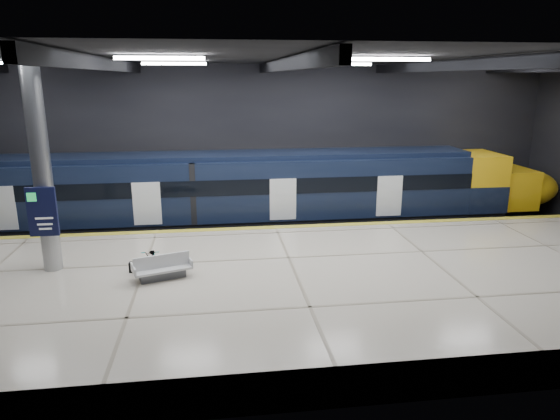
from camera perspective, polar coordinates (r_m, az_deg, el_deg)
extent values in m
plane|color=black|center=(19.23, 0.52, -7.50)|extent=(30.00, 30.00, 0.00)
cube|color=black|center=(25.93, -1.99, 7.53)|extent=(30.00, 0.10, 8.00)
cube|color=black|center=(10.47, 6.82, -3.75)|extent=(30.00, 0.10, 8.00)
cube|color=black|center=(17.79, 0.59, 17.07)|extent=(30.00, 16.00, 0.10)
cube|color=black|center=(17.93, -19.51, 15.44)|extent=(0.25, 16.00, 0.40)
cube|color=black|center=(17.78, 0.59, 16.26)|extent=(0.25, 16.00, 0.40)
cube|color=black|center=(19.56, 18.94, 15.37)|extent=(0.25, 16.00, 0.40)
cube|color=white|center=(15.67, -13.56, 16.53)|extent=(2.60, 0.18, 0.10)
cube|color=white|center=(16.56, 12.42, 16.48)|extent=(2.60, 0.18, 0.10)
cube|color=white|center=(21.65, -11.99, 16.06)|extent=(2.60, 0.18, 0.10)
cube|color=white|center=(22.30, 7.01, 16.22)|extent=(2.60, 0.18, 0.10)
cube|color=white|center=(24.98, 23.32, 15.01)|extent=(2.60, 0.18, 0.10)
cube|color=beige|center=(16.74, 1.76, -8.99)|extent=(30.00, 11.00, 1.10)
cube|color=gold|center=(21.42, -0.51, -1.98)|extent=(30.00, 0.40, 0.01)
cube|color=gray|center=(23.65, -1.12, -2.94)|extent=(30.00, 0.08, 0.16)
cube|color=gray|center=(25.02, -1.50, -1.94)|extent=(30.00, 0.08, 0.16)
cube|color=black|center=(24.07, -7.23, -1.57)|extent=(24.00, 2.58, 0.80)
cube|color=black|center=(23.63, -7.37, 2.56)|extent=(24.00, 2.80, 2.75)
cube|color=black|center=(23.36, -7.49, 6.14)|extent=(24.00, 2.30, 0.24)
cube|color=black|center=(22.19, -7.36, 2.48)|extent=(24.00, 0.04, 0.70)
cube|color=white|center=(22.53, 0.34, 1.23)|extent=(1.20, 0.05, 1.90)
cube|color=yellow|center=(26.99, 21.45, 3.19)|extent=(2.00, 2.80, 2.75)
ellipsoid|color=yellow|center=(28.43, 25.95, 2.28)|extent=(3.60, 2.52, 1.90)
cube|color=black|center=(27.11, 22.04, 3.55)|extent=(1.60, 2.38, 0.80)
cube|color=#595B60|center=(16.51, -13.27, -7.19)|extent=(1.49, 0.86, 0.27)
cube|color=silver|center=(16.43, -13.31, -6.53)|extent=(1.92, 1.26, 0.07)
cube|color=silver|center=(16.35, -13.36, -5.71)|extent=(1.71, 0.61, 0.44)
cube|color=silver|center=(16.25, -16.41, -6.58)|extent=(0.28, 0.73, 0.27)
cube|color=silver|center=(16.58, -10.33, -5.77)|extent=(0.28, 0.73, 0.27)
imported|color=#99999E|center=(17.06, -14.41, -5.49)|extent=(0.60, 1.61, 0.84)
cube|color=black|center=(17.23, -16.34, -6.30)|extent=(0.32, 0.22, 0.35)
cylinder|color=#9EA0A5|center=(17.69, -25.60, 4.40)|extent=(0.60, 0.60, 6.90)
cube|color=black|center=(17.56, -25.52, -0.18)|extent=(0.90, 0.12, 1.60)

